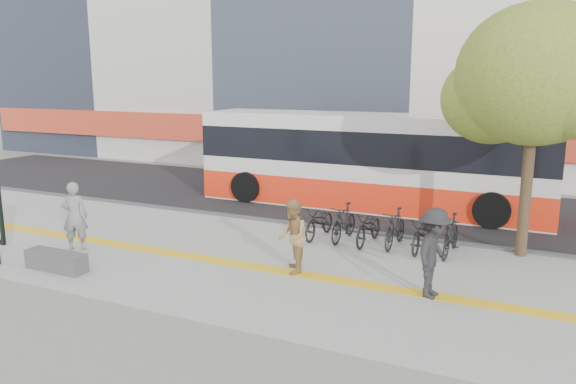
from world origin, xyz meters
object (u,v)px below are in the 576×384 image
at_px(pedestrian_dark, 434,253).
at_px(pedestrian_tan, 292,236).
at_px(bus, 369,164).
at_px(bench, 56,261).
at_px(seated_woman, 75,216).
at_px(street_tree, 535,78).

bearing_deg(pedestrian_dark, pedestrian_tan, 95.07).
distance_m(bus, pedestrian_dark, 8.44).
xyz_separation_m(bench, pedestrian_tan, (5.07, 2.25, 0.64)).
height_order(bus, seated_woman, bus).
distance_m(street_tree, seated_woman, 12.07).
bearing_deg(street_tree, seated_woman, -156.41).
relative_size(pedestrian_tan, pedestrian_dark, 0.92).
xyz_separation_m(street_tree, seated_woman, (-10.58, -4.62, -3.52)).
height_order(bench, pedestrian_dark, pedestrian_dark).
bearing_deg(bench, pedestrian_dark, 14.48).
bearing_deg(pedestrian_tan, seated_woman, -106.49).
xyz_separation_m(bus, seated_woman, (-5.38, -8.30, -0.59)).
height_order(street_tree, pedestrian_tan, street_tree).
bearing_deg(bench, street_tree, 31.62).
height_order(bench, seated_woman, seated_woman).
xyz_separation_m(bus, pedestrian_tan, (0.49, -7.45, -0.64)).
relative_size(bench, seated_woman, 0.88).
distance_m(bench, street_tree, 12.23).
height_order(street_tree, seated_woman, street_tree).
bearing_deg(pedestrian_tan, pedestrian_dark, 63.38).
bearing_deg(pedestrian_tan, bench, -90.79).
bearing_deg(bus, seated_woman, -122.94).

